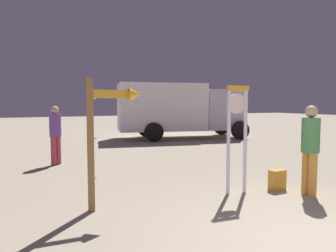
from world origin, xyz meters
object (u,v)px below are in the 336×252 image
at_px(backpack, 277,180).
at_px(box_truck_near, 177,108).
at_px(standing_clock, 237,128).
at_px(arrow_sign, 108,121).
at_px(person_distant, 55,132).
at_px(person_near_clock, 310,146).

relative_size(backpack, box_truck_near, 0.06).
relative_size(standing_clock, box_truck_near, 0.32).
xyz_separation_m(arrow_sign, backpack, (3.47, -0.41, -1.30)).
relative_size(standing_clock, person_distant, 1.25).
bearing_deg(person_near_clock, person_distant, 127.22).
distance_m(person_near_clock, backpack, 1.01).
xyz_separation_m(standing_clock, backpack, (0.93, -0.17, -1.12)).
xyz_separation_m(arrow_sign, box_truck_near, (6.03, 8.84, 0.04)).
bearing_deg(person_near_clock, arrow_sign, 165.08).
bearing_deg(arrow_sign, person_distant, 94.91).
bearing_deg(backpack, person_distant, 128.65).
bearing_deg(person_near_clock, standing_clock, 147.41).
xyz_separation_m(arrow_sign, person_distant, (-0.38, 4.40, -0.54)).
relative_size(standing_clock, arrow_sign, 0.97).
distance_m(standing_clock, person_near_clock, 1.44).
height_order(person_near_clock, box_truck_near, box_truck_near).
height_order(person_near_clock, backpack, person_near_clock).
height_order(standing_clock, backpack, standing_clock).
height_order(standing_clock, box_truck_near, box_truck_near).
relative_size(arrow_sign, person_near_clock, 1.26).
xyz_separation_m(person_near_clock, box_truck_near, (2.31, 9.83, 0.56)).
height_order(standing_clock, arrow_sign, arrow_sign).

